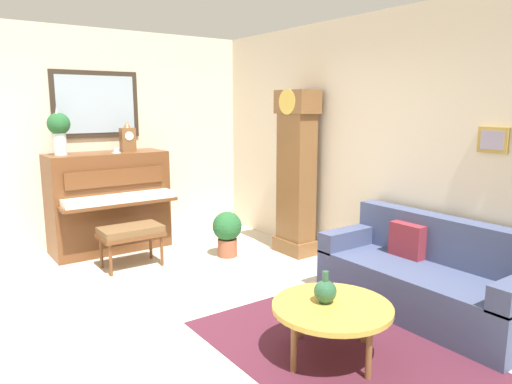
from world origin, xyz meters
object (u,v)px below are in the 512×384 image
object	(u,v)px
piano	(109,201)
flower_vase	(59,129)
green_jug	(325,291)
potted_plant	(227,231)
mantel_clock	(128,138)
teacup	(116,151)
grandfather_clock	(296,177)
couch	(427,278)
piano_bench	(131,233)
coffee_table	(332,308)

from	to	relation	value
piano	flower_vase	size ratio (longest dim) A/B	2.48
piano	green_jug	bearing A→B (deg)	6.78
flower_vase	potted_plant	bearing A→B (deg)	55.81
mantel_clock	teacup	distance (m)	0.29
teacup	potted_plant	size ratio (longest dim) A/B	0.21
piano	grandfather_clock	distance (m)	2.39
green_jug	couch	bearing A→B (deg)	90.81
piano_bench	couch	world-z (taller)	couch
potted_plant	piano	bearing A→B (deg)	-135.67
couch	grandfather_clock	bearing A→B (deg)	175.53
green_jug	potted_plant	bearing A→B (deg)	164.71
piano	grandfather_clock	size ratio (longest dim) A/B	0.71
grandfather_clock	flower_vase	bearing A→B (deg)	-121.69
grandfather_clock	coffee_table	xyz separation A→B (m)	(2.09, -1.42, -0.58)
grandfather_clock	flower_vase	distance (m)	2.88
piano	coffee_table	distance (m)	3.61
couch	green_jug	xyz separation A→B (m)	(0.02, -1.28, 0.18)
mantel_clock	teacup	xyz separation A→B (m)	(0.14, -0.21, -0.15)
piano_bench	teacup	xyz separation A→B (m)	(-0.66, 0.11, 0.87)
piano	couch	world-z (taller)	piano
piano_bench	flower_vase	bearing A→B (deg)	-147.38
green_jug	flower_vase	bearing A→B (deg)	-164.71
couch	green_jug	size ratio (longest dim) A/B	7.92
flower_vase	green_jug	size ratio (longest dim) A/B	2.42
couch	teacup	bearing A→B (deg)	-154.25
piano_bench	coffee_table	bearing A→B (deg)	9.48
coffee_table	green_jug	world-z (taller)	green_jug
coffee_table	teacup	xyz separation A→B (m)	(-3.43, -0.36, 0.90)
couch	teacup	world-z (taller)	teacup
flower_vase	mantel_clock	bearing A→B (deg)	89.97
couch	flower_vase	xyz separation A→B (m)	(-3.49, -2.24, 1.26)
teacup	piano_bench	bearing A→B (deg)	-9.28
couch	teacup	size ratio (longest dim) A/B	16.38
piano	green_jug	xyz separation A→B (m)	(3.51, 0.42, -0.14)
piano	potted_plant	world-z (taller)	piano
piano	coffee_table	size ratio (longest dim) A/B	1.64
coffee_table	mantel_clock	distance (m)	3.72
green_jug	piano_bench	bearing A→B (deg)	-170.61
piano_bench	piano	bearing A→B (deg)	177.78
grandfather_clock	teacup	bearing A→B (deg)	-127.02
mantel_clock	flower_vase	bearing A→B (deg)	-90.03
coffee_table	mantel_clock	xyz separation A→B (m)	(-3.57, -0.15, 1.05)
couch	green_jug	bearing A→B (deg)	-89.19
grandfather_clock	flower_vase	xyz separation A→B (m)	(-1.48, -2.39, 0.61)
piano	grandfather_clock	world-z (taller)	grandfather_clock
coffee_table	potted_plant	xyz separation A→B (m)	(-2.47, 0.64, -0.06)
mantel_clock	flower_vase	distance (m)	0.84
grandfather_clock	green_jug	size ratio (longest dim) A/B	8.46
grandfather_clock	couch	size ratio (longest dim) A/B	1.07
piano	teacup	bearing A→B (deg)	28.43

